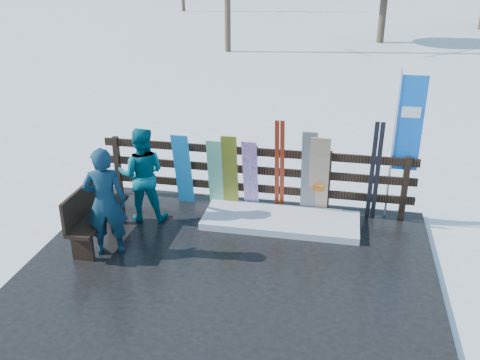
% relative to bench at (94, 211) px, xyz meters
% --- Properties ---
extents(ground, '(700.00, 700.00, 0.00)m').
position_rel_bench_xyz_m(ground, '(2.27, -0.47, -0.60)').
color(ground, white).
rests_on(ground, ground).
extents(deck, '(6.00, 5.00, 0.08)m').
position_rel_bench_xyz_m(deck, '(2.27, -0.47, -0.56)').
color(deck, black).
rests_on(deck, ground).
extents(fence, '(5.60, 0.10, 1.15)m').
position_rel_bench_xyz_m(fence, '(2.27, 1.73, 0.14)').
color(fence, black).
rests_on(fence, deck).
extents(snow_patch, '(2.64, 1.00, 0.12)m').
position_rel_bench_xyz_m(snow_patch, '(2.84, 1.13, -0.46)').
color(snow_patch, white).
rests_on(snow_patch, deck).
extents(bench, '(0.41, 1.50, 0.97)m').
position_rel_bench_xyz_m(bench, '(0.00, 0.00, 0.00)').
color(bench, black).
rests_on(bench, deck).
extents(snowboard_0, '(0.30, 0.33, 1.40)m').
position_rel_bench_xyz_m(snowboard_0, '(1.02, 1.51, 0.18)').
color(snowboard_0, '#21A0F1').
rests_on(snowboard_0, deck).
extents(snowboard_1, '(0.26, 0.24, 1.32)m').
position_rel_bench_xyz_m(snowboard_1, '(1.61, 1.51, 0.15)').
color(snowboard_1, silver).
rests_on(snowboard_1, deck).
extents(snowboard_2, '(0.27, 0.24, 1.42)m').
position_rel_bench_xyz_m(snowboard_2, '(1.88, 1.51, 0.19)').
color(snowboard_2, yellow).
rests_on(snowboard_2, deck).
extents(snowboard_3, '(0.26, 0.38, 1.37)m').
position_rel_bench_xyz_m(snowboard_3, '(2.24, 1.51, 0.17)').
color(snowboard_3, white).
rests_on(snowboard_3, deck).
extents(snowboard_4, '(0.25, 0.35, 1.60)m').
position_rel_bench_xyz_m(snowboard_4, '(3.25, 1.51, 0.29)').
color(snowboard_4, black).
rests_on(snowboard_4, deck).
extents(snowboard_5, '(0.33, 0.39, 1.52)m').
position_rel_bench_xyz_m(snowboard_5, '(3.43, 1.51, 0.25)').
color(snowboard_5, silver).
rests_on(snowboard_5, deck).
extents(ski_pair_a, '(0.16, 0.33, 1.74)m').
position_rel_bench_xyz_m(ski_pair_a, '(2.74, 1.58, 0.36)').
color(ski_pair_a, '#A02813').
rests_on(ski_pair_a, deck).
extents(ski_pair_b, '(0.17, 0.20, 1.80)m').
position_rel_bench_xyz_m(ski_pair_b, '(4.34, 1.58, 0.38)').
color(ski_pair_b, black).
rests_on(ski_pair_b, deck).
extents(rental_flag, '(0.45, 0.04, 2.60)m').
position_rel_bench_xyz_m(rental_flag, '(4.77, 1.78, 1.09)').
color(rental_flag, silver).
rests_on(rental_flag, deck).
extents(person_front, '(0.73, 0.59, 1.72)m').
position_rel_bench_xyz_m(person_front, '(0.37, -0.32, 0.34)').
color(person_front, '#103846').
rests_on(person_front, deck).
extents(person_back, '(0.91, 0.78, 1.65)m').
position_rel_bench_xyz_m(person_back, '(0.50, 0.87, 0.31)').
color(person_back, '#055D6D').
rests_on(person_back, deck).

